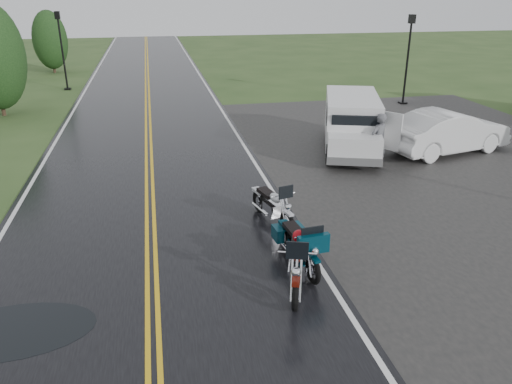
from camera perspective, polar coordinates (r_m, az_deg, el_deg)
ground at (r=11.57m, az=-11.81°, el=-9.37°), size 120.00×120.00×0.00m
road at (r=20.77m, az=-12.17°, el=5.12°), size 8.00×100.00×0.04m
parking_pad at (r=19.27m, az=22.68°, el=2.48°), size 14.00×24.00×0.03m
motorcycle_red at (r=9.87m, az=4.59°, el=-10.08°), size 1.59×2.56×1.42m
motorcycle_teal at (r=10.74m, az=6.60°, el=-7.61°), size 1.03×2.28×1.31m
motorcycle_silver at (r=12.74m, az=3.61°, el=-2.50°), size 1.32×2.33×1.30m
van_white at (r=18.12m, az=8.53°, el=6.36°), size 3.71×5.87×2.16m
person_at_van at (r=18.22m, az=13.80°, el=5.67°), size 0.83×0.71×1.93m
sedan_white at (r=20.71m, az=21.08°, el=6.38°), size 5.26×2.83×1.64m
lamp_post_far_left at (r=34.02m, az=-21.26°, el=14.78°), size 0.41×0.41×4.74m
lamp_post_far_right at (r=28.90m, az=16.92°, el=14.23°), size 0.41×0.41×4.76m
tree_left_far at (r=41.64m, az=-22.39°, el=15.14°), size 2.51×2.51×3.86m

